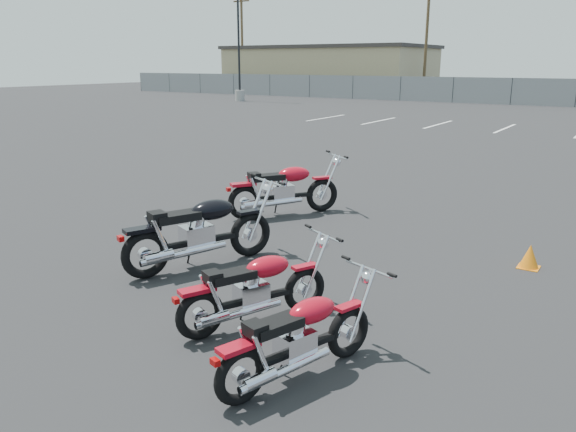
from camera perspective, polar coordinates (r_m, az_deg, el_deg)
The scene contains 11 objects.
ground at distance 8.00m, azimuth -3.56°, elevation -5.25°, with size 120.00×120.00×0.00m, color black.
motorcycle_front_red at distance 10.54m, azimuth -0.40°, elevation 2.75°, with size 1.68×2.11×1.12m.
motorcycle_second_black at distance 7.95m, azimuth -8.93°, elevation -1.53°, with size 1.38×2.32×1.16m.
motorcycle_third_red at distance 6.17m, azimuth -3.41°, elevation -7.40°, with size 1.17×1.85×0.93m.
motorcycle_rear_red at distance 5.17m, azimuth 1.10°, elevation -12.27°, with size 0.95×1.84×0.91m.
training_cone_near at distance 8.63m, azimuth 23.35°, elevation -3.78°, with size 0.29×0.29×0.34m.
light_pole_west at distance 43.07m, azimuth -5.00°, elevation 15.81°, with size 0.80×0.70×11.80m.
tan_building_west at distance 54.82m, azimuth 4.24°, elevation 14.63°, with size 18.40×10.40×4.30m.
utility_pole_a at distance 56.72m, azimuth -4.68°, elevation 17.19°, with size 1.80×0.24×9.00m.
utility_pole_b at distance 48.90m, azimuth 13.89°, elevation 17.12°, with size 1.80×0.24×9.00m.
parking_line_stripes at distance 27.07m, azimuth 18.07°, elevation 8.65°, with size 15.12×4.00×0.01m.
Camera 1 is at (4.48, -6.00, 2.81)m, focal length 35.00 mm.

